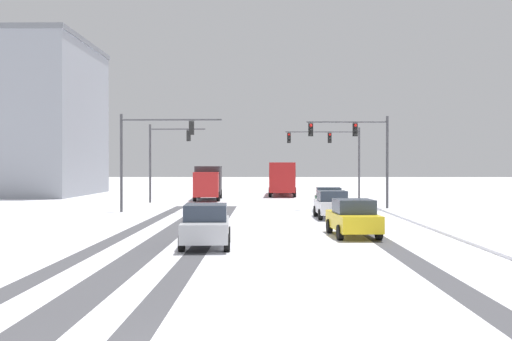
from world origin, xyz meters
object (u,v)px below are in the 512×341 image
car_white_second (332,204)px  traffic_signal_far_right (333,148)px  car_dark_green_lead (328,200)px  car_yellow_cab_third (353,218)px  box_truck_delivery (208,182)px  traffic_signal_far_left (165,150)px  traffic_signal_near_left (150,144)px  bus_oncoming (282,176)px  office_building_far_left_block (3,118)px  traffic_signal_near_right (359,143)px  car_silver_fourth (206,225)px

car_white_second → traffic_signal_far_right: bearing=83.0°
car_dark_green_lead → car_yellow_cab_third: bearing=-91.9°
car_dark_green_lead → box_truck_delivery: 16.58m
traffic_signal_far_left → car_white_second: traffic_signal_far_left is taller
traffic_signal_near_left → bus_oncoming: (9.52, 22.50, -2.48)m
traffic_signal_near_left → bus_oncoming: traffic_signal_near_left is taller
car_yellow_cab_third → office_building_far_left_block: bearing=130.7°
traffic_signal_far_left → car_dark_green_lead: 16.19m
car_dark_green_lead → traffic_signal_far_right: bearing=82.0°
traffic_signal_near_right → traffic_signal_near_left: bearing=-172.0°
traffic_signal_far_right → bus_oncoming: traffic_signal_far_right is taller
traffic_signal_near_right → traffic_signal_far_right: same height
car_silver_fourth → bus_oncoming: bearing=83.9°
box_truck_delivery → office_building_far_left_block: bearing=158.4°
traffic_signal_far_left → office_building_far_left_block: size_ratio=0.35×
bus_oncoming → box_truck_delivery: 10.94m
car_silver_fourth → box_truck_delivery: box_truck_delivery is taller
car_yellow_cab_third → office_building_far_left_block: (-31.30, 36.39, 7.25)m
traffic_signal_near_left → car_white_second: 12.91m
car_dark_green_lead → box_truck_delivery: box_truck_delivery is taller
traffic_signal_far_right → car_dark_green_lead: (-1.92, -13.62, -3.86)m
traffic_signal_near_right → car_yellow_cab_third: bearing=-100.2°
traffic_signal_near_right → box_truck_delivery: bearing=133.8°
car_dark_green_lead → car_yellow_cab_third: (-0.46, -13.81, 0.00)m
car_white_second → car_silver_fourth: 13.65m
car_dark_green_lead → car_white_second: same height
traffic_signal_far_left → car_silver_fourth: 27.65m
box_truck_delivery → car_white_second: bearing=-64.4°
box_truck_delivery → bus_oncoming: bearing=50.5°
bus_oncoming → traffic_signal_far_left: bearing=-129.2°
traffic_signal_far_right → car_silver_fourth: traffic_signal_far_right is taller
traffic_signal_near_left → car_yellow_cab_third: size_ratio=1.62×
car_dark_green_lead → traffic_signal_near_left: bearing=-178.2°
traffic_signal_far_left → traffic_signal_near_right: size_ratio=1.00×
car_yellow_cab_third → office_building_far_left_block: 48.54m
car_dark_green_lead → office_building_far_left_block: 39.64m
office_building_far_left_block → car_white_second: bearing=-41.3°
car_white_second → bus_oncoming: (-1.98, 27.09, 1.18)m
traffic_signal_near_right → car_dark_green_lead: (-2.31, -1.61, -3.81)m
traffic_signal_near_right → traffic_signal_far_left: bearing=151.6°
car_dark_green_lead → box_truck_delivery: size_ratio=0.56×
traffic_signal_far_left → car_silver_fourth: (6.01, -26.76, -3.52)m
office_building_far_left_block → traffic_signal_near_left: bearing=-49.1°
box_truck_delivery → traffic_signal_near_right: bearing=-46.2°
car_yellow_cab_third → car_silver_fourth: (-6.05, -3.33, 0.00)m
traffic_signal_near_right → traffic_signal_far_right: size_ratio=0.97×
traffic_signal_far_left → car_white_second: size_ratio=1.57×
bus_oncoming → box_truck_delivery: (-6.96, -8.43, -0.36)m
traffic_signal_near_left → office_building_far_left_block: size_ratio=0.37×
traffic_signal_far_right → bus_oncoming: (-4.26, 8.52, -2.68)m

